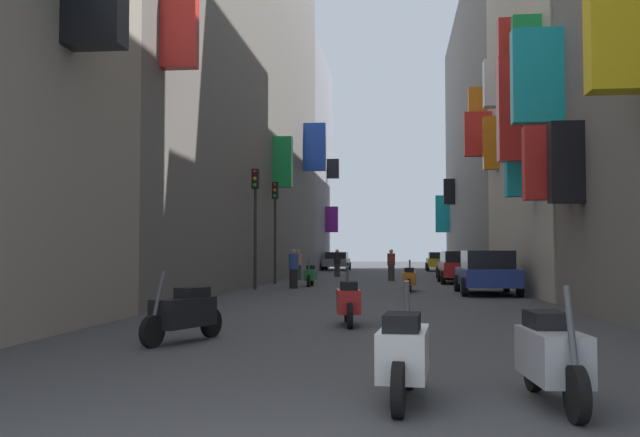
{
  "coord_description": "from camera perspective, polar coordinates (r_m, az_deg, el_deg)",
  "views": [
    {
      "loc": [
        0.79,
        -3.49,
        1.42
      ],
      "look_at": [
        -2.22,
        24.23,
        2.71
      ],
      "focal_mm": 40.38,
      "sensor_mm": 36.0,
      "label": 1
    }
  ],
  "objects": [
    {
      "name": "scooter_silver",
      "position": [
        7.12,
        17.9,
        -10.26
      ],
      "size": [
        0.52,
        1.89,
        1.13
      ],
      "color": "#ADADB2",
      "rests_on": "ground"
    },
    {
      "name": "scooter_white",
      "position": [
        6.96,
        6.64,
        -10.54
      ],
      "size": [
        0.52,
        1.83,
        1.13
      ],
      "color": "silver",
      "rests_on": "ground"
    },
    {
      "name": "pedestrian_crossing",
      "position": [
        36.53,
        -1.76,
        -3.67
      ],
      "size": [
        0.54,
        0.54,
        1.55
      ],
      "color": "#3C3C3C",
      "rests_on": "ground"
    },
    {
      "name": "pedestrian_near_right",
      "position": [
        27.93,
        -2.11,
        -4.0
      ],
      "size": [
        0.47,
        0.47,
        1.54
      ],
      "color": "black",
      "rests_on": "ground"
    },
    {
      "name": "scooter_black",
      "position": [
        11.59,
        -10.71,
        -7.34
      ],
      "size": [
        0.83,
        1.87,
        1.13
      ],
      "color": "black",
      "rests_on": "ground"
    },
    {
      "name": "scooter_green",
      "position": [
        29.83,
        -0.77,
        -4.49
      ],
      "size": [
        0.46,
        1.96,
        1.13
      ],
      "color": "#287F3D",
      "rests_on": "ground"
    },
    {
      "name": "pedestrian_mid_street",
      "position": [
        41.02,
        1.37,
        -3.56
      ],
      "size": [
        0.46,
        0.46,
        1.55
      ],
      "color": "#323232",
      "rests_on": "ground"
    },
    {
      "name": "parked_car_red",
      "position": [
        33.05,
        11.06,
        -3.74
      ],
      "size": [
        1.88,
        4.1,
        1.44
      ],
      "color": "#B21E1E",
      "rests_on": "ground"
    },
    {
      "name": "traffic_light_far_corner",
      "position": [
        32.01,
        -3.58,
        0.3
      ],
      "size": [
        0.26,
        0.34,
        4.52
      ],
      "color": "#2D2D2D",
      "rests_on": "ground"
    },
    {
      "name": "building_left_mid_c",
      "position": [
        57.87,
        -2.59,
        4.41
      ],
      "size": [
        7.0,
        13.48,
        17.06
      ],
      "color": "gray",
      "rests_on": "ground"
    },
    {
      "name": "ground_plane",
      "position": [
        33.53,
        4.85,
        -5.07
      ],
      "size": [
        140.0,
        140.0,
        0.0
      ],
      "primitive_type": "plane",
      "color": "#424244"
    },
    {
      "name": "traffic_light_near_corner",
      "position": [
        27.3,
        -5.15,
        0.86
      ],
      "size": [
        0.26,
        0.34,
        4.56
      ],
      "color": "#2D2D2D",
      "rests_on": "ground"
    },
    {
      "name": "building_left_mid_a",
      "position": [
        35.05,
        -8.71,
        11.76
      ],
      "size": [
        7.37,
        34.31,
        20.26
      ],
      "color": "slate",
      "rests_on": "ground"
    },
    {
      "name": "pedestrian_near_left",
      "position": [
        35.33,
        5.67,
        -3.7
      ],
      "size": [
        0.52,
        0.52,
        1.54
      ],
      "color": "#363636",
      "rests_on": "ground"
    },
    {
      "name": "building_right_far",
      "position": [
        49.93,
        14.5,
        6.47
      ],
      "size": [
        7.13,
        29.43,
        18.52
      ],
      "color": "slate",
      "rests_on": "ground"
    },
    {
      "name": "scooter_orange",
      "position": [
        25.99,
        7.1,
        -4.74
      ],
      "size": [
        0.49,
        1.98,
        1.13
      ],
      "color": "orange",
      "rests_on": "ground"
    },
    {
      "name": "parked_car_yellow",
      "position": [
        53.51,
        9.43,
        -3.34
      ],
      "size": [
        1.92,
        4.04,
        1.39
      ],
      "color": "gold",
      "rests_on": "ground"
    },
    {
      "name": "parked_car_grey",
      "position": [
        55.59,
        1.32,
        -3.35
      ],
      "size": [
        2.02,
        4.35,
        1.39
      ],
      "color": "slate",
      "rests_on": "ground"
    },
    {
      "name": "parked_car_blue",
      "position": [
        24.76,
        13.07,
        -4.1
      ],
      "size": [
        1.9,
        4.4,
        1.46
      ],
      "color": "navy",
      "rests_on": "ground"
    },
    {
      "name": "scooter_red",
      "position": [
        13.96,
        2.26,
        -6.58
      ],
      "size": [
        0.55,
        1.77,
        1.13
      ],
      "color": "red",
      "rests_on": "ground"
    },
    {
      "name": "building_right_mid_c",
      "position": [
        31.06,
        19.96,
        14.46
      ],
      "size": [
        7.21,
        10.49,
        20.96
      ],
      "color": "#BCB29E",
      "rests_on": "ground"
    },
    {
      "name": "parked_car_green",
      "position": [
        38.16,
        10.81,
        -3.63
      ],
      "size": [
        2.03,
        3.98,
        1.39
      ],
      "color": "#236638",
      "rests_on": "ground"
    }
  ]
}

